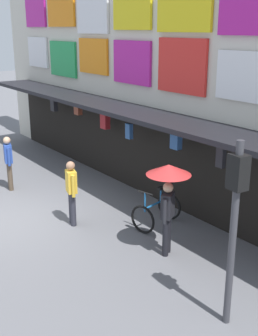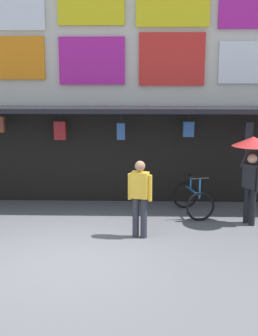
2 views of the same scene
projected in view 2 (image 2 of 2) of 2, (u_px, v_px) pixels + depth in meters
ground_plane at (72, 257)px, 8.17m from camera, size 80.00×80.00×0.00m
shopfront at (94, 57)px, 11.85m from camera, size 18.00×2.60×8.00m
bicycle_parked at (193, 199)px, 10.75m from camera, size 0.96×1.29×1.05m
pedestrian_with_umbrella at (253, 156)px, 9.75m from camera, size 0.96×0.96×2.08m
pedestrian_in_white at (140, 195)px, 9.05m from camera, size 0.51×0.31×1.68m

